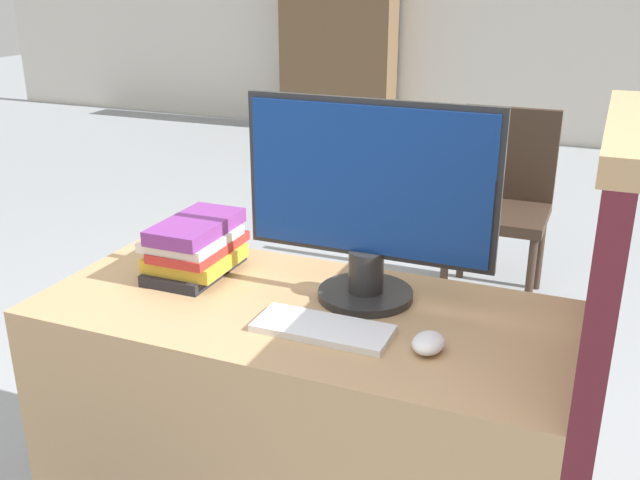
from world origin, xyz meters
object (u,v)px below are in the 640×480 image
object	(u,v)px
monitor	(368,200)
keyboard	(323,328)
far_chair	(502,195)
mouse	(428,343)
book_stack	(196,248)

from	to	relation	value
monitor	keyboard	bearing A→B (deg)	-98.24
keyboard	far_chair	world-z (taller)	far_chair
mouse	far_chair	size ratio (longest dim) A/B	0.11
mouse	book_stack	bearing A→B (deg)	166.02
keyboard	book_stack	bearing A→B (deg)	158.12
monitor	mouse	xyz separation A→B (m)	(0.20, -0.19, -0.23)
keyboard	book_stack	size ratio (longest dim) A/B	1.13
book_stack	far_chair	size ratio (longest dim) A/B	0.30
book_stack	far_chair	world-z (taller)	far_chair
keyboard	far_chair	xyz separation A→B (m)	(0.09, 1.97, -0.24)
monitor	far_chair	size ratio (longest dim) A/B	0.68
mouse	book_stack	world-z (taller)	book_stack
far_chair	keyboard	bearing A→B (deg)	-111.04
monitor	keyboard	size ratio (longest dim) A/B	1.98
book_stack	keyboard	bearing A→B (deg)	-21.88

